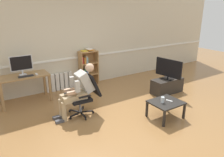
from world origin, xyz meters
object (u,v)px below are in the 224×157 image
object	(u,v)px
keyboard	(26,76)
spare_remote	(169,101)
computer_mouse	(36,74)
radiator	(60,82)
drinking_glass	(163,100)
computer_desk	(24,80)
bookshelf	(87,68)
person_seated	(78,89)
tv_stand	(167,86)
tv_screen	(168,69)
coffee_table	(166,104)
office_chair	(86,93)
imac_monitor	(21,64)

from	to	relation	value
keyboard	spare_remote	distance (m)	3.54
computer_mouse	radiator	distance (m)	1.05
keyboard	drinking_glass	size ratio (longest dim) A/B	2.77
computer_desk	bookshelf	size ratio (longest dim) A/B	1.03
radiator	spare_remote	world-z (taller)	radiator
person_seated	tv_stand	size ratio (longest dim) A/B	1.26
tv_screen	computer_desk	bearing A→B (deg)	58.63
computer_mouse	radiator	size ratio (longest dim) A/B	0.13
tv_screen	coffee_table	bearing A→B (deg)	123.61
radiator	spare_remote	xyz separation A→B (m)	(1.52, -2.98, 0.14)
computer_desk	coffee_table	bearing A→B (deg)	-45.82
computer_mouse	bookshelf	xyz separation A→B (m)	(1.66, 0.41, -0.21)
bookshelf	office_chair	world-z (taller)	bookshelf
imac_monitor	coffee_table	xyz separation A→B (m)	(2.49, -2.65, -0.70)
computer_mouse	tv_screen	xyz separation A→B (m)	(3.34, -1.41, -0.04)
tv_stand	computer_desk	bearing A→B (deg)	157.25
bookshelf	tv_screen	xyz separation A→B (m)	(1.68, -1.82, 0.17)
person_seated	office_chair	bearing A→B (deg)	90.00
keyboard	office_chair	world-z (taller)	office_chair
bookshelf	spare_remote	bearing A→B (deg)	-77.92
office_chair	tv_stand	distance (m)	2.60
tv_screen	coffee_table	xyz separation A→B (m)	(-1.15, -1.04, -0.39)
keyboard	spare_remote	world-z (taller)	keyboard
computer_desk	coffee_table	xyz separation A→B (m)	(2.50, -2.57, -0.30)
imac_monitor	keyboard	size ratio (longest dim) A/B	1.48
coffee_table	spare_remote	bearing A→B (deg)	-13.71
computer_desk	tv_screen	size ratio (longest dim) A/B	1.46
computer_desk	drinking_glass	bearing A→B (deg)	-46.90
tv_stand	drinking_glass	size ratio (longest dim) A/B	7.19
person_seated	spare_remote	bearing A→B (deg)	56.70
computer_mouse	drinking_glass	bearing A→B (deg)	-49.33
radiator	tv_stand	distance (m)	3.22
person_seated	spare_remote	distance (m)	2.08
keyboard	tv_screen	xyz separation A→B (m)	(3.61, -1.39, -0.03)
radiator	person_seated	size ratio (longest dim) A/B	0.66
spare_remote	radiator	bearing A→B (deg)	97.46
coffee_table	drinking_glass	bearing A→B (deg)	173.52
imac_monitor	drinking_glass	xyz separation A→B (m)	(2.39, -2.63, -0.58)
keyboard	tv_stand	xyz separation A→B (m)	(3.61, -1.39, -0.55)
radiator	imac_monitor	bearing A→B (deg)	-163.48
imac_monitor	person_seated	distance (m)	1.76
office_chair	drinking_glass	size ratio (longest dim) A/B	7.29
computer_desk	office_chair	xyz separation A→B (m)	(1.06, -1.40, -0.12)
imac_monitor	coffee_table	world-z (taller)	imac_monitor
keyboard	coffee_table	world-z (taller)	keyboard
computer_mouse	computer_desk	bearing A→B (deg)	158.08
tv_stand	computer_mouse	bearing A→B (deg)	157.17
radiator	tv_stand	size ratio (longest dim) A/B	0.83
bookshelf	keyboard	bearing A→B (deg)	-167.43
radiator	office_chair	bearing A→B (deg)	-89.78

